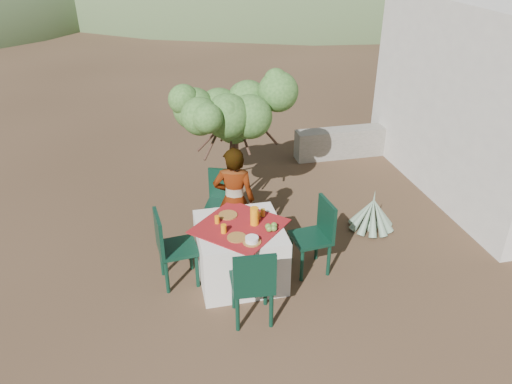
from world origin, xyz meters
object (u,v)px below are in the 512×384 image
chair_far (223,199)px  person (234,200)px  chair_left (170,245)px  shrub_tree (237,117)px  chair_right (317,233)px  table (240,252)px  juice_pitcher (254,216)px  agave (372,214)px  chair_near (253,283)px

chair_far → person: (0.08, -0.47, 0.23)m
chair_left → shrub_tree: shrub_tree is taller
chair_right → shrub_tree: 2.12m
table → chair_left: size_ratio=1.32×
shrub_tree → juice_pitcher: 1.86m
table → chair_right: chair_right is taller
chair_right → agave: size_ratio=1.38×
table → agave: table is taller
chair_near → shrub_tree: shrub_tree is taller
agave → person: bearing=-178.6°
person → chair_near: bearing=103.1°
chair_left → person: size_ratio=0.66×
table → chair_left: bearing=174.3°
person → agave: person is taller
person → table: bearing=101.2°
chair_right → person: (-0.93, 0.68, 0.21)m
person → juice_pitcher: (0.13, -0.64, 0.12)m
shrub_tree → agave: size_ratio=2.68×
chair_far → chair_near: size_ratio=0.95×
table → juice_pitcher: 0.53m
chair_near → chair_right: chair_near is taller
chair_right → agave: chair_right is taller
chair_near → person: 1.49m
chair_far → chair_left: bearing=-107.0°
chair_far → chair_near: 1.94m
chair_right → table: bearing=-97.7°
chair_right → person: size_ratio=0.65×
chair_right → chair_left: bearing=-99.4°
table → juice_pitcher: bearing=-1.2°
table → chair_left: 0.86m
chair_near → chair_right: size_ratio=1.02×
chair_left → agave: size_ratio=1.40×
person → juice_pitcher: 0.67m
table → chair_left: (-0.84, 0.08, 0.17)m
table → shrub_tree: shrub_tree is taller
chair_far → person: bearing=-58.6°
shrub_tree → agave: bearing=-30.6°
chair_near → agave: (2.11, 1.53, -0.31)m
chair_right → juice_pitcher: size_ratio=4.32×
chair_far → person: 0.53m
person → juice_pitcher: person is taller
person → shrub_tree: size_ratio=0.80×
table → chair_near: size_ratio=1.31×
chair_far → chair_right: bearing=-27.3°
chair_far → person: person is taller
chair_left → agave: (2.92, 0.61, -0.31)m
table → person: bearing=85.4°
chair_near → person: person is taller
person → agave: bearing=-162.7°
chair_left → agave: bearing=-84.2°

